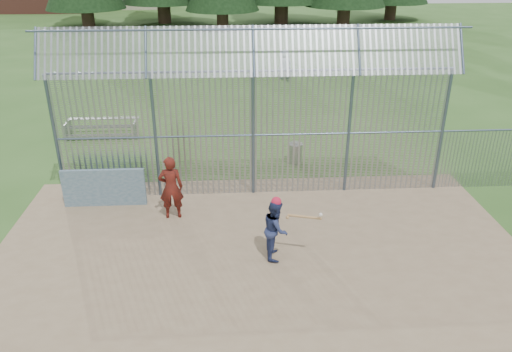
{
  "coord_description": "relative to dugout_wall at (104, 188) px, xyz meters",
  "views": [
    {
      "loc": [
        -0.78,
        -11.01,
        7.36
      ],
      "look_at": [
        0.0,
        2.0,
        1.3
      ],
      "focal_mm": 35.0,
      "sensor_mm": 36.0,
      "label": 1
    }
  ],
  "objects": [
    {
      "name": "batter",
      "position": [
        4.97,
        -3.08,
        0.2
      ],
      "size": [
        0.67,
        0.82,
        1.6
      ],
      "primitive_type": "imported",
      "rotation": [
        0.0,
        0.0,
        1.49
      ],
      "color": "navy",
      "rests_on": "dirt_infield"
    },
    {
      "name": "bleacher",
      "position": [
        -1.43,
        6.18,
        -0.21
      ],
      "size": [
        3.0,
        0.95,
        0.72
      ],
      "color": "gray",
      "rests_on": "ground"
    },
    {
      "name": "trash_can",
      "position": [
        6.28,
        3.01,
        -0.24
      ],
      "size": [
        0.56,
        0.56,
        0.82
      ],
      "color": "gray",
      "rests_on": "ground"
    },
    {
      "name": "backstop_fence",
      "position": [
        6.41,
        0.53,
        1.74
      ],
      "size": [
        20.09,
        0.81,
        5.3
      ],
      "color": "#47566B",
      "rests_on": "ground"
    },
    {
      "name": "dirt_infield",
      "position": [
        4.6,
        -3.4,
        -0.61
      ],
      "size": [
        14.0,
        10.0,
        0.02
      ],
      "primitive_type": "cube",
      "color": "#756047",
      "rests_on": "ground"
    },
    {
      "name": "dugout_wall",
      "position": [
        0.0,
        0.0,
        0.0
      ],
      "size": [
        2.5,
        0.12,
        1.2
      ],
      "primitive_type": "cube",
      "color": "#38566B",
      "rests_on": "dirt_infield"
    },
    {
      "name": "onlooker",
      "position": [
        2.14,
        -0.86,
        0.36
      ],
      "size": [
        0.73,
        0.51,
        1.92
      ],
      "primitive_type": "imported",
      "rotation": [
        0.0,
        0.0,
        3.22
      ],
      "color": "maroon",
      "rests_on": "dirt_infield"
    },
    {
      "name": "bg_kid_seated",
      "position": [
        7.52,
        14.99,
        -0.16
      ],
      "size": [
        0.57,
        0.34,
        0.91
      ],
      "primitive_type": "imported",
      "rotation": [
        0.0,
        0.0,
        2.9
      ],
      "color": "slate",
      "rests_on": "ground"
    },
    {
      "name": "bg_kid_standing",
      "position": [
        7.34,
        15.65,
        0.25
      ],
      "size": [
        1.0,
        0.85,
        1.74
      ],
      "primitive_type": "imported",
      "rotation": [
        0.0,
        0.0,
        3.56
      ],
      "color": "gray",
      "rests_on": "ground"
    },
    {
      "name": "ground",
      "position": [
        4.6,
        -2.9,
        -0.62
      ],
      "size": [
        120.0,
        120.0,
        0.0
      ],
      "primitive_type": "plane",
      "color": "#2D511E",
      "rests_on": "ground"
    },
    {
      "name": "batting_gear",
      "position": [
        5.13,
        -3.12,
        0.9
      ],
      "size": [
        1.25,
        0.51,
        0.53
      ],
      "color": "red",
      "rests_on": "ground"
    }
  ]
}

